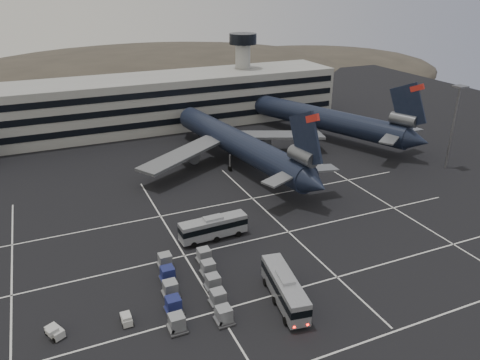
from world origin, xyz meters
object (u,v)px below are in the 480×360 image
(bus_near, at_px, (285,288))
(trijet_main, at_px, (239,144))
(bus_far, at_px, (213,227))
(uld_cluster, at_px, (192,286))
(tug_a, at_px, (126,319))

(bus_near, bearing_deg, trijet_main, 82.43)
(trijet_main, height_order, bus_far, trijet_main)
(bus_far, height_order, uld_cluster, bus_far)
(bus_far, xyz_separation_m, uld_cluster, (-7.62, -11.99, -1.11))
(bus_near, distance_m, bus_far, 19.05)
(trijet_main, xyz_separation_m, uld_cluster, (-24.18, -39.54, -4.22))
(trijet_main, distance_m, tug_a, 54.06)
(bus_near, relative_size, tug_a, 5.52)
(trijet_main, xyz_separation_m, bus_near, (-13.92, -46.41, -2.99))
(trijet_main, bearing_deg, bus_far, -128.91)
(tug_a, distance_m, uld_cluster, 9.66)
(uld_cluster, bearing_deg, trijet_main, 58.55)
(trijet_main, relative_size, uld_cluster, 3.33)
(bus_far, bearing_deg, uld_cluster, 145.03)
(bus_near, height_order, bus_far, bus_near)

